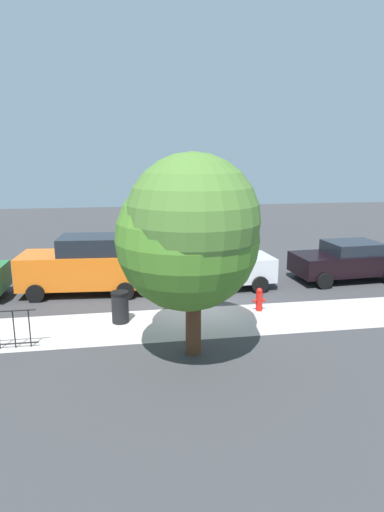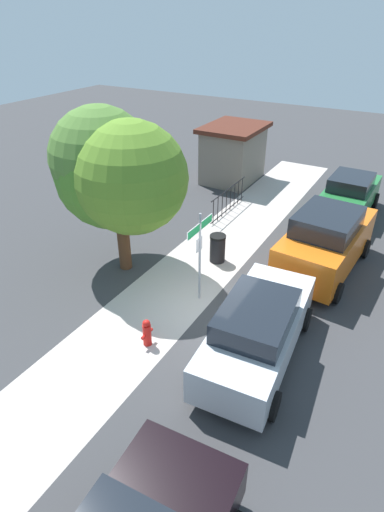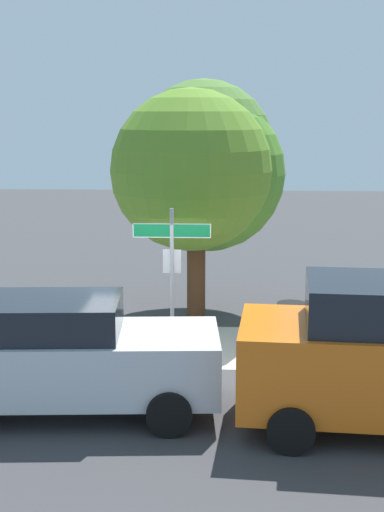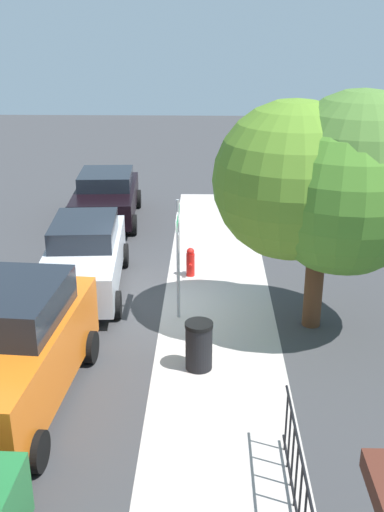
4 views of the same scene
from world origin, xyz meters
name	(u,v)px [view 4 (image 4 of 4)]	position (x,y,z in m)	size (l,w,h in m)	color
ground_plane	(162,310)	(0.00, 0.00, 0.00)	(60.00, 60.00, 0.00)	#38383A
sidewalk_strip	(219,355)	(2.00, 1.30, 0.00)	(24.00, 2.60, 0.00)	#B4A9A3
street_sign	(178,239)	(0.31, 0.40, 1.89)	(1.37, 0.07, 2.78)	#9EA0A5
shade_tree	(330,180)	(0.71, 3.51, 3.33)	(3.65, 4.46, 5.14)	#51321D
car_black	(106,196)	(-6.75, -2.35, 0.83)	(4.41, 2.35, 1.59)	black
car_silver	(85,256)	(-1.14, -1.98, 0.89)	(4.65, 2.20, 1.75)	silver
car_orange	(10,350)	(3.73, -2.32, 1.06)	(4.72, 2.42, 2.15)	orange
iron_fence	(298,484)	(6.26, 2.30, 0.56)	(3.17, 0.04, 1.07)	black
fire_hydrant	(190,262)	(-2.07, 0.60, 0.38)	(0.42, 0.22, 0.78)	red
trash_bin	(199,345)	(2.48, 0.90, 0.49)	(0.55, 0.55, 0.98)	black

